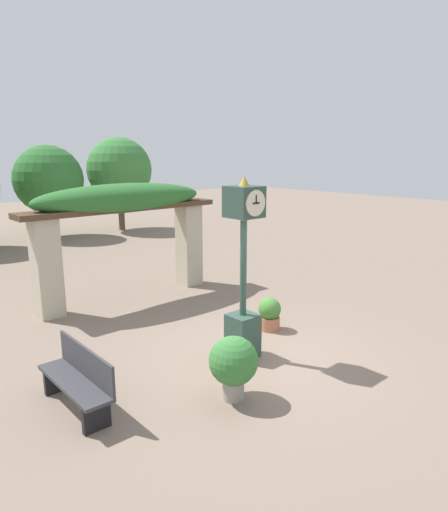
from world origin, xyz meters
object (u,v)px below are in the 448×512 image
(potted_plant_near_right, at_px, (269,314))
(park_bench, at_px, (78,379))
(potted_plant_near_left, at_px, (233,363))
(pedestal_clock, at_px, (243,274))

(potted_plant_near_right, distance_m, park_bench, 4.20)
(potted_plant_near_left, relative_size, potted_plant_near_right, 1.44)
(potted_plant_near_left, xyz_separation_m, potted_plant_near_right, (2.39, 1.51, -0.23))
(potted_plant_near_right, xyz_separation_m, park_bench, (-4.19, -0.25, 0.10))
(pedestal_clock, height_order, park_bench, pedestal_clock)
(pedestal_clock, bearing_deg, potted_plant_near_right, 23.27)
(potted_plant_near_right, relative_size, park_bench, 0.41)
(potted_plant_near_left, bearing_deg, potted_plant_near_right, 32.33)
(pedestal_clock, bearing_deg, potted_plant_near_left, -139.01)
(pedestal_clock, bearing_deg, park_bench, 174.11)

